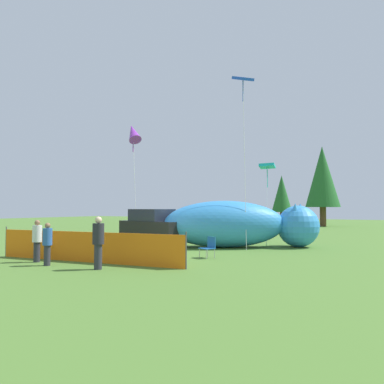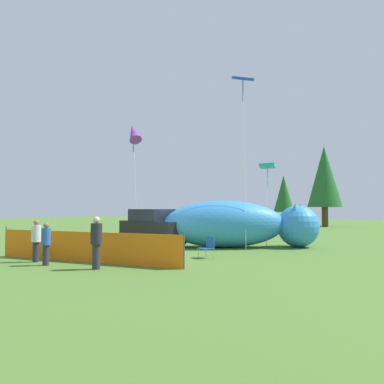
{
  "view_description": "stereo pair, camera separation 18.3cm",
  "coord_description": "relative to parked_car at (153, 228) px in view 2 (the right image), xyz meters",
  "views": [
    {
      "loc": [
        10.54,
        -14.28,
        2.13
      ],
      "look_at": [
        -0.07,
        4.56,
        3.05
      ],
      "focal_mm": 35.0,
      "sensor_mm": 36.0,
      "label": 1
    },
    {
      "loc": [
        10.7,
        -14.19,
        2.13
      ],
      "look_at": [
        -0.07,
        4.56,
        3.05
      ],
      "focal_mm": 35.0,
      "sensor_mm": 36.0,
      "label": 2
    }
  ],
  "objects": [
    {
      "name": "kite_blue_box",
      "position": [
        4.56,
        2.21,
        8.2
      ],
      "size": [
        1.44,
        2.35,
        9.71
      ],
      "color": "silver",
      "rests_on": "ground"
    },
    {
      "name": "ground_plane",
      "position": [
        1.7,
        -3.02,
        -1.02
      ],
      "size": [
        120.0,
        120.0,
        0.0
      ],
      "primitive_type": "plane",
      "color": "#4C752D"
    },
    {
      "name": "horizon_tree_mid",
      "position": [
        -2.23,
        33.64,
        3.06
      ],
      "size": [
        2.78,
        2.78,
        6.64
      ],
      "color": "brown",
      "rests_on": "ground"
    },
    {
      "name": "safety_fence",
      "position": [
        1.34,
        -6.48,
        -0.43
      ],
      "size": [
        8.68,
        0.97,
        1.3
      ],
      "rotation": [
        0.0,
        0.0,
        0.11
      ],
      "color": "orange",
      "rests_on": "ground"
    },
    {
      "name": "inflatable_cat",
      "position": [
        4.51,
        1.6,
        0.14
      ],
      "size": [
        8.01,
        6.04,
        2.52
      ],
      "rotation": [
        0.0,
        0.0,
        0.55
      ],
      "color": "#338CD8",
      "rests_on": "ground"
    },
    {
      "name": "spectator_in_blue_shirt",
      "position": [
        0.76,
        -7.82,
        -0.16
      ],
      "size": [
        0.34,
        0.34,
        1.58
      ],
      "color": "#2D2D38",
      "rests_on": "ground"
    },
    {
      "name": "spectator_in_grey_shirt",
      "position": [
        -0.33,
        -7.42,
        -0.12
      ],
      "size": [
        0.36,
        0.36,
        1.65
      ],
      "color": "#2D2D38",
      "rests_on": "ground"
    },
    {
      "name": "folding_chair",
      "position": [
        5.01,
        -2.99,
        -0.51
      ],
      "size": [
        0.7,
        0.7,
        0.9
      ],
      "rotation": [
        0.0,
        0.0,
        -1.97
      ],
      "color": "#1959A5",
      "rests_on": "ground"
    },
    {
      "name": "kite_purple_delta",
      "position": [
        -3.24,
        2.23,
        6.1
      ],
      "size": [
        2.09,
        1.89,
        7.93
      ],
      "color": "silver",
      "rests_on": "ground"
    },
    {
      "name": "horizon_tree_west",
      "position": [
        4.14,
        28.3,
        4.75
      ],
      "size": [
        3.94,
        3.94,
        9.4
      ],
      "color": "brown",
      "rests_on": "ground"
    },
    {
      "name": "parked_car",
      "position": [
        0.0,
        0.0,
        0.0
      ],
      "size": [
        4.59,
        2.72,
        2.06
      ],
      "rotation": [
        0.0,
        0.0,
        -0.26
      ],
      "color": "black",
      "rests_on": "ground"
    },
    {
      "name": "spectator_in_white_shirt",
      "position": [
        3.01,
        -7.55,
        -0.02
      ],
      "size": [
        0.4,
        0.4,
        1.83
      ],
      "color": "#2D2D38",
      "rests_on": "ground"
    },
    {
      "name": "kite_teal_diamond",
      "position": [
        5.16,
        4.56,
        3.58
      ],
      "size": [
        1.05,
        2.11,
        4.82
      ],
      "color": "silver",
      "rests_on": "ground"
    }
  ]
}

